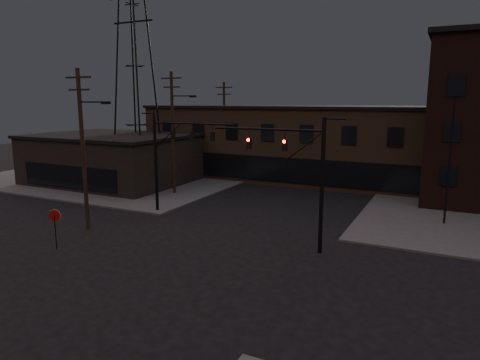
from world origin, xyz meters
name	(u,v)px	position (x,y,z in m)	size (l,w,h in m)	color
ground	(186,260)	(0.00, 0.00, 0.00)	(140.00, 140.00, 0.00)	black
sidewalk_nw	(135,172)	(-22.00, 22.00, 0.07)	(30.00, 30.00, 0.15)	#474744
building_row	(322,144)	(0.00, 28.00, 4.00)	(40.00, 12.00, 8.00)	brown
building_left	(112,160)	(-20.00, 16.00, 2.50)	(16.00, 12.00, 5.00)	black
traffic_signal_near	(303,169)	(5.36, 4.50, 4.93)	(7.12, 0.24, 8.00)	black
traffic_signal_far	(169,151)	(-6.72, 8.00, 5.01)	(7.12, 0.24, 8.00)	black
stop_sign	(55,220)	(-8.00, -1.99, 1.84)	(0.72, 0.33, 2.48)	black
utility_pole_near	(83,146)	(-9.43, 2.00, 5.87)	(3.70, 0.28, 11.00)	black
utility_pole_mid	(173,130)	(-10.44, 14.00, 6.13)	(3.70, 0.28, 11.50)	black
utility_pole_far	(224,127)	(-11.50, 26.00, 5.78)	(2.20, 0.28, 11.00)	black
transmission_tower	(135,66)	(-18.00, 18.00, 12.50)	(7.00, 7.00, 25.00)	black
lot_light_a	(451,150)	(13.00, 14.00, 5.51)	(1.50, 0.28, 9.14)	black
car_crossing	(336,180)	(2.51, 24.51, 0.73)	(1.54, 4.41, 1.45)	black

